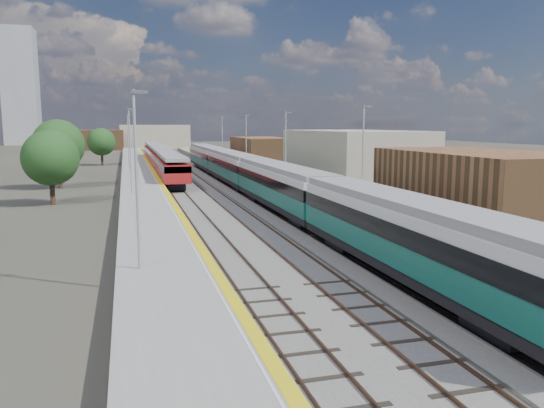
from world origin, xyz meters
name	(u,v)px	position (x,y,z in m)	size (l,w,h in m)	color
ground	(216,183)	(0.00, 50.00, 0.00)	(320.00, 320.00, 0.00)	#47443A
ballast_bed	(195,181)	(-2.25, 52.50, 0.03)	(10.50, 155.00, 0.06)	#565451
tracks	(198,179)	(-1.65, 54.18, 0.11)	(8.96, 160.00, 0.17)	#4C3323
platform_right	(253,175)	(5.28, 52.49, 0.54)	(4.70, 155.00, 8.52)	slate
platform_left	(140,178)	(-9.05, 52.49, 0.52)	(4.30, 155.00, 8.52)	slate
buildings	(95,111)	(-18.12, 138.60, 10.70)	(72.00, 185.50, 40.00)	brown
green_train	(253,174)	(1.50, 36.38, 2.27)	(2.93, 81.50, 3.22)	black
red_train	(160,158)	(-5.50, 68.44, 2.09)	(2.80, 56.79, 3.53)	black
tree_a	(50,158)	(-17.02, 35.62, 4.19)	(4.91, 4.91, 6.65)	#382619
tree_b	(58,145)	(-17.77, 48.55, 4.84)	(5.67, 5.67, 7.69)	#382619
tree_c	(101,142)	(-14.61, 82.84, 4.10)	(4.81, 4.81, 6.51)	#382619
tree_d	(364,146)	(23.74, 58.24, 3.97)	(4.65, 4.65, 6.31)	#382619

